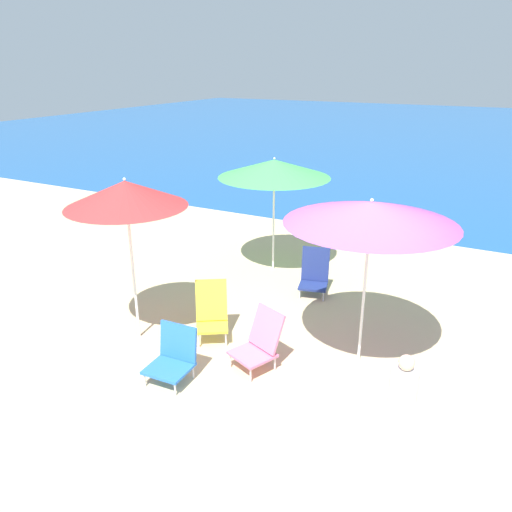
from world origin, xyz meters
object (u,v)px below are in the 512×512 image
(beach_umbrella_green, at_px, (274,169))
(beach_chair_yellow, at_px, (212,311))
(beach_chair_navy, at_px, (314,273))
(person_seated_near, at_px, (402,396))
(beach_umbrella_purple, at_px, (371,213))
(seagull, at_px, (314,235))
(beach_umbrella_red, at_px, (126,194))
(beach_chair_blue, at_px, (173,355))
(beach_chair_pink, at_px, (260,341))

(beach_umbrella_green, xyz_separation_m, beach_chair_yellow, (0.34, -2.71, -1.53))
(beach_chair_navy, relative_size, beach_chair_yellow, 0.95)
(beach_chair_navy, height_order, person_seated_near, person_seated_near)
(beach_umbrella_green, relative_size, person_seated_near, 2.49)
(beach_umbrella_purple, xyz_separation_m, seagull, (-2.28, 4.18, -1.90))
(beach_umbrella_red, xyz_separation_m, beach_chair_blue, (1.06, -0.58, -1.80))
(beach_chair_blue, relative_size, beach_chair_pink, 0.89)
(beach_umbrella_green, height_order, person_seated_near, beach_umbrella_green)
(beach_umbrella_purple, relative_size, beach_chair_blue, 3.25)
(beach_umbrella_red, relative_size, person_seated_near, 2.71)
(beach_chair_pink, height_order, seagull, beach_chair_pink)
(beach_chair_yellow, distance_m, person_seated_near, 2.89)
(beach_umbrella_green, distance_m, beach_chair_blue, 4.15)
(beach_chair_navy, distance_m, person_seated_near, 3.40)
(beach_chair_blue, xyz_separation_m, person_seated_near, (2.70, 0.45, 0.03))
(beach_chair_yellow, height_order, beach_chair_pink, beach_chair_yellow)
(beach_chair_yellow, xyz_separation_m, beach_chair_pink, (0.95, -0.35, -0.04))
(beach_chair_blue, bearing_deg, person_seated_near, 6.78)
(beach_umbrella_purple, distance_m, beach_chair_yellow, 2.65)
(beach_umbrella_red, xyz_separation_m, beach_chair_pink, (1.89, 0.15, -1.75))
(beach_chair_yellow, bearing_deg, seagull, 60.31)
(person_seated_near, xyz_separation_m, seagull, (-3.04, 5.18, -0.21))
(beach_umbrella_red, height_order, beach_chair_navy, beach_umbrella_red)
(beach_umbrella_green, bearing_deg, person_seated_near, -46.52)
(beach_umbrella_red, distance_m, beach_chair_yellow, 2.01)
(beach_chair_yellow, distance_m, seagull, 4.57)
(beach_chair_blue, relative_size, person_seated_near, 0.79)
(beach_umbrella_green, height_order, beach_chair_navy, beach_umbrella_green)
(beach_umbrella_purple, xyz_separation_m, person_seated_near, (0.77, -1.00, -1.69))
(beach_chair_blue, distance_m, beach_chair_yellow, 1.09)
(beach_chair_pink, bearing_deg, beach_umbrella_red, -152.93)
(beach_umbrella_red, distance_m, beach_umbrella_purple, 3.12)
(beach_chair_blue, bearing_deg, beach_chair_yellow, 93.64)
(person_seated_near, bearing_deg, beach_chair_pink, -139.90)
(seagull, bearing_deg, beach_chair_blue, -86.58)
(beach_umbrella_red, bearing_deg, beach_chair_blue, -28.76)
(beach_chair_yellow, bearing_deg, beach_umbrella_green, 64.79)
(beach_umbrella_purple, xyz_separation_m, beach_chair_yellow, (-2.06, -0.37, -1.63))
(beach_umbrella_green, bearing_deg, seagull, 86.08)
(beach_chair_yellow, bearing_deg, beach_umbrella_red, 175.39)
(beach_chair_navy, bearing_deg, beach_umbrella_green, 135.30)
(beach_chair_blue, bearing_deg, beach_chair_navy, 75.95)
(beach_chair_blue, xyz_separation_m, beach_chair_yellow, (-0.12, 1.08, 0.09))
(beach_chair_blue, height_order, person_seated_near, person_seated_near)
(beach_chair_blue, bearing_deg, beach_umbrella_purple, 34.11)
(beach_umbrella_purple, distance_m, beach_chair_pink, 2.14)
(beach_chair_navy, xyz_separation_m, seagull, (-0.97, 2.49, -0.22))
(beach_umbrella_purple, height_order, seagull, beach_umbrella_purple)
(beach_umbrella_red, xyz_separation_m, beach_chair_navy, (1.69, 2.57, -1.76))
(beach_umbrella_purple, distance_m, beach_umbrella_green, 3.36)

